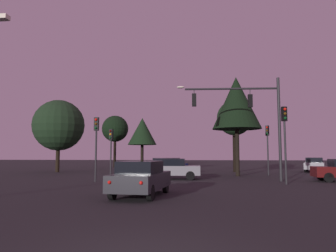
# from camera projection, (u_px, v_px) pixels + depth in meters

# --- Properties ---
(ground_plane) EXTENTS (168.00, 168.00, 0.00)m
(ground_plane) POSITION_uv_depth(u_px,v_px,m) (194.00, 174.00, 29.61)
(ground_plane) COLOR black
(ground_plane) RESTS_ON ground
(traffic_signal_mast_arm) EXTENTS (7.20, 0.70, 7.19)m
(traffic_signal_mast_arm) POSITION_uv_depth(u_px,v_px,m) (249.00, 111.00, 22.19)
(traffic_signal_mast_arm) COLOR #232326
(traffic_signal_mast_arm) RESTS_ON ground
(traffic_light_corner_left) EXTENTS (0.36, 0.38, 4.40)m
(traffic_light_corner_left) POSITION_uv_depth(u_px,v_px,m) (267.00, 140.00, 28.21)
(traffic_light_corner_left) COLOR #232326
(traffic_light_corner_left) RESTS_ON ground
(traffic_light_corner_right) EXTENTS (0.34, 0.37, 4.78)m
(traffic_light_corner_right) POSITION_uv_depth(u_px,v_px,m) (285.00, 129.00, 19.65)
(traffic_light_corner_right) COLOR #232326
(traffic_light_corner_right) RESTS_ON ground
(traffic_light_median) EXTENTS (0.33, 0.37, 3.97)m
(traffic_light_median) POSITION_uv_depth(u_px,v_px,m) (111.00, 143.00, 26.68)
(traffic_light_median) COLOR #232326
(traffic_light_median) RESTS_ON ground
(traffic_light_far_side) EXTENTS (0.31, 0.36, 4.32)m
(traffic_light_far_side) POSITION_uv_depth(u_px,v_px,m) (96.00, 136.00, 21.34)
(traffic_light_far_side) COLOR #232326
(traffic_light_far_side) RESTS_ON ground
(car_nearside_lane) EXTENTS (2.13, 4.47, 1.52)m
(car_nearside_lane) POSITION_uv_depth(u_px,v_px,m) (141.00, 178.00, 13.89)
(car_nearside_lane) COLOR #232328
(car_nearside_lane) RESTS_ON ground
(car_crossing_left) EXTENTS (4.35, 1.97, 1.52)m
(car_crossing_left) POSITION_uv_depth(u_px,v_px,m) (171.00, 168.00, 23.58)
(car_crossing_left) COLOR gray
(car_crossing_left) RESTS_ON ground
(car_far_lane) EXTENTS (3.67, 4.19, 1.52)m
(car_far_lane) POSITION_uv_depth(u_px,v_px,m) (167.00, 166.00, 29.25)
(car_far_lane) COLOR #0F1947
(car_far_lane) RESTS_ON ground
(car_parked_lot) EXTENTS (3.24, 4.68, 1.52)m
(car_parked_lot) POSITION_uv_depth(u_px,v_px,m) (315.00, 164.00, 33.72)
(car_parked_lot) COLOR gray
(car_parked_lot) RESTS_ON ground
(tree_behind_sign) EXTENTS (5.41, 5.41, 7.66)m
(tree_behind_sign) POSITION_uv_depth(u_px,v_px,m) (59.00, 125.00, 33.91)
(tree_behind_sign) COLOR black
(tree_behind_sign) RESTS_ON ground
(tree_left_far) EXTENTS (3.76, 3.76, 7.65)m
(tree_left_far) POSITION_uv_depth(u_px,v_px,m) (235.00, 119.00, 34.13)
(tree_left_far) COLOR black
(tree_left_far) RESTS_ON ground
(tree_center_horizon) EXTENTS (3.32, 3.32, 6.08)m
(tree_center_horizon) POSITION_uv_depth(u_px,v_px,m) (142.00, 132.00, 36.73)
(tree_center_horizon) COLOR black
(tree_center_horizon) RESTS_ON ground
(tree_right_cluster) EXTENTS (4.18, 4.18, 8.55)m
(tree_right_cluster) POSITION_uv_depth(u_px,v_px,m) (236.00, 103.00, 27.43)
(tree_right_cluster) COLOR black
(tree_right_cluster) RESTS_ON ground
(tree_lot_edge) EXTENTS (3.86, 3.86, 7.59)m
(tree_lot_edge) POSITION_uv_depth(u_px,v_px,m) (115.00, 129.00, 46.84)
(tree_lot_edge) COLOR black
(tree_lot_edge) RESTS_ON ground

